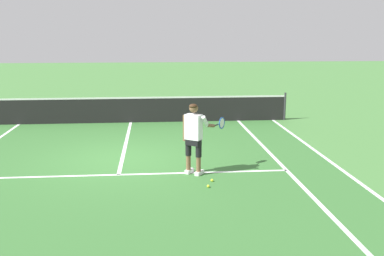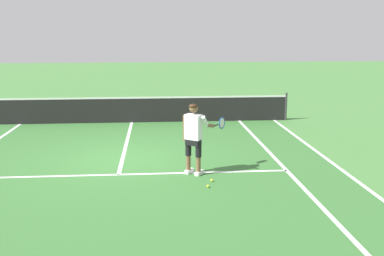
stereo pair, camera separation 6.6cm
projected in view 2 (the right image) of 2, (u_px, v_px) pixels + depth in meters
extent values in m
plane|color=#477F3D|center=(123.00, 158.00, 12.14)|extent=(80.00, 80.00, 0.00)
cube|color=#387033|center=(121.00, 163.00, 11.67)|extent=(10.98, 11.32, 0.00)
cube|color=white|center=(119.00, 175.00, 10.75)|extent=(8.23, 0.10, 0.01)
cube|color=white|center=(127.00, 143.00, 13.87)|extent=(0.10, 6.40, 0.01)
cube|color=white|center=(277.00, 160.00, 11.99)|extent=(0.10, 10.92, 0.01)
cube|color=white|center=(327.00, 159.00, 12.10)|extent=(0.10, 10.92, 0.01)
cylinder|color=#333338|center=(286.00, 106.00, 17.35)|extent=(0.08, 0.08, 1.07)
cube|color=black|center=(131.00, 111.00, 16.90)|extent=(11.84, 0.02, 0.91)
cube|color=white|center=(131.00, 98.00, 16.79)|extent=(11.84, 0.03, 0.06)
cube|color=white|center=(189.00, 171.00, 10.89)|extent=(0.25, 0.29, 0.09)
cube|color=white|center=(199.00, 173.00, 10.75)|extent=(0.25, 0.29, 0.09)
cylinder|color=brown|center=(188.00, 162.00, 10.81)|extent=(0.11, 0.11, 0.36)
cylinder|color=black|center=(188.00, 147.00, 10.73)|extent=(0.14, 0.14, 0.41)
cylinder|color=brown|center=(198.00, 164.00, 10.67)|extent=(0.11, 0.11, 0.36)
cylinder|color=black|center=(198.00, 148.00, 10.59)|extent=(0.14, 0.14, 0.41)
cube|color=black|center=(193.00, 141.00, 10.63)|extent=(0.39, 0.36, 0.20)
cube|color=white|center=(193.00, 127.00, 10.56)|extent=(0.44, 0.40, 0.60)
cylinder|color=brown|center=(185.00, 128.00, 10.69)|extent=(0.09, 0.09, 0.62)
cylinder|color=white|center=(205.00, 121.00, 10.47)|extent=(0.22, 0.27, 0.29)
cylinder|color=brown|center=(211.00, 126.00, 10.66)|extent=(0.23, 0.28, 0.14)
sphere|color=brown|center=(194.00, 108.00, 10.47)|extent=(0.21, 0.21, 0.21)
ellipsoid|color=#382314|center=(193.00, 106.00, 10.45)|extent=(0.28, 0.28, 0.12)
cylinder|color=#232326|center=(216.00, 125.00, 10.84)|extent=(0.14, 0.18, 0.03)
cylinder|color=#1E479E|center=(219.00, 124.00, 10.97)|extent=(0.08, 0.10, 0.02)
torus|color=#1E479E|center=(222.00, 123.00, 11.12)|extent=(0.19, 0.26, 0.30)
cylinder|color=silver|center=(222.00, 123.00, 11.12)|extent=(0.15, 0.21, 0.25)
sphere|color=#CCE02D|center=(212.00, 180.00, 10.24)|extent=(0.07, 0.07, 0.07)
sphere|color=#CCE02D|center=(208.00, 186.00, 9.85)|extent=(0.07, 0.07, 0.07)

